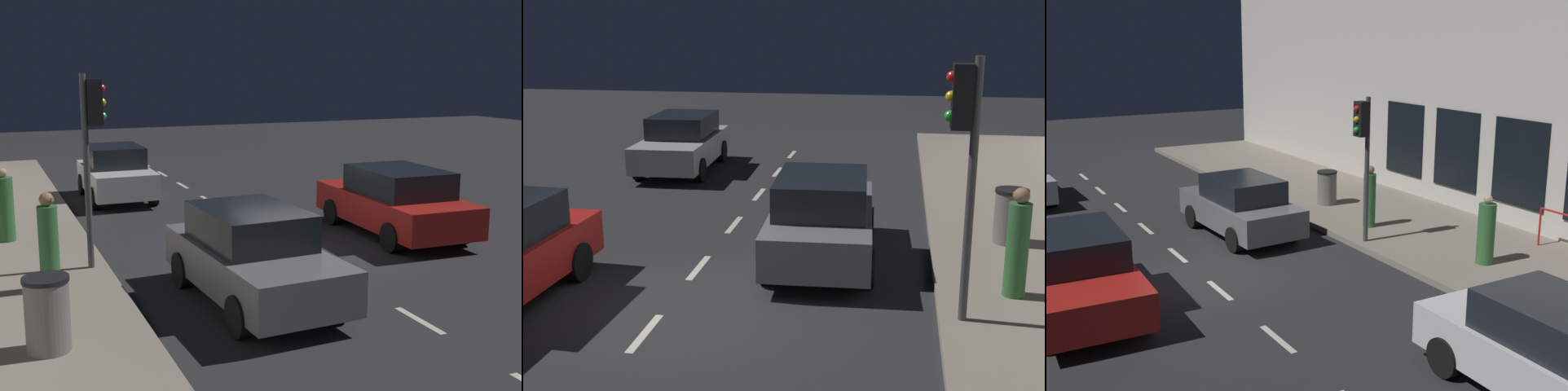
{
  "view_description": "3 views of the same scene",
  "coord_description": "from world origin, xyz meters",
  "views": [
    {
      "loc": [
        6.13,
        12.39,
        3.9
      ],
      "look_at": [
        1.53,
        1.47,
        1.61
      ],
      "focal_mm": 46.53,
      "sensor_mm": 36.0,
      "label": 1
    },
    {
      "loc": [
        3.34,
        -9.25,
        4.22
      ],
      "look_at": [
        1.4,
        2.22,
        1.21
      ],
      "focal_mm": 47.3,
      "sensor_mm": 36.0,
      "label": 2
    },
    {
      "loc": [
        -4.9,
        -12.99,
        5.22
      ],
      "look_at": [
        2.91,
        0.34,
        1.4
      ],
      "focal_mm": 45.2,
      "sensor_mm": 36.0,
      "label": 3
    }
  ],
  "objects": [
    {
      "name": "traffic_light",
      "position": [
        4.19,
        -0.14,
        2.75
      ],
      "size": [
        0.46,
        0.32,
        3.61
      ],
      "color": "#424244",
      "rests_on": "sidewalk"
    },
    {
      "name": "ground_plane",
      "position": [
        0.0,
        0.0,
        0.0
      ],
      "size": [
        60.0,
        60.0,
        0.0
      ],
      "primitive_type": "plane",
      "color": "#28282B"
    },
    {
      "name": "pedestrian_1",
      "position": [
        5.15,
        0.87,
        0.94
      ],
      "size": [
        0.47,
        0.47,
        1.68
      ],
      "rotation": [
        0.0,
        0.0,
        0.87
      ],
      "color": "#336B38",
      "rests_on": "sidewalk"
    },
    {
      "name": "trash_bin",
      "position": [
        5.44,
        3.48,
        0.67
      ],
      "size": [
        0.61,
        0.61,
        1.02
      ],
      "color": "slate",
      "rests_on": "sidewalk"
    },
    {
      "name": "lane_centre_line",
      "position": [
        0.0,
        -1.0,
        0.0
      ],
      "size": [
        0.12,
        27.2,
        0.01
      ],
      "color": "beige",
      "rests_on": "ground"
    },
    {
      "name": "parked_car_0",
      "position": [
        -2.71,
        9.25,
        0.79
      ],
      "size": [
        2.02,
        4.4,
        1.58
      ],
      "rotation": [
        0.0,
        0.0,
        3.18
      ],
      "color": "#B7B7BC",
      "rests_on": "ground"
    },
    {
      "name": "parked_car_2",
      "position": [
        2.06,
        2.38,
        0.79
      ],
      "size": [
        1.99,
        4.15,
        1.58
      ],
      "rotation": [
        0.0,
        0.0,
        0.05
      ],
      "color": "slate",
      "rests_on": "ground"
    }
  ]
}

